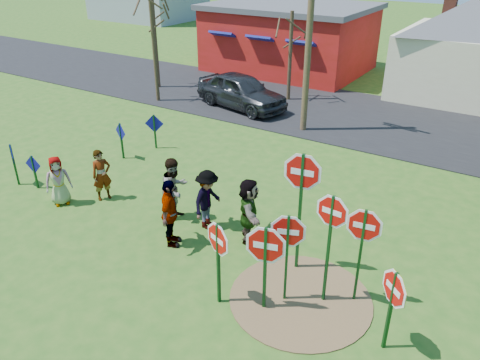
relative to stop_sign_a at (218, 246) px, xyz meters
The scene contains 26 objects.
ground 3.92m from the stop_sign_a, 145.87° to the left, with size 120.00×120.00×0.00m, color #275418.
road 13.94m from the stop_sign_a, 102.50° to the left, with size 120.00×7.50×0.04m, color black.
dirt_patch 2.34m from the stop_sign_a, 34.56° to the left, with size 3.20×3.20×0.03m, color brown.
red_building 21.76m from the stop_sign_a, 113.00° to the left, with size 9.40×7.69×3.90m.
stop_sign_a is the anchor object (origin of this frame).
stop_sign_b 2.38m from the stop_sign_a, 66.02° to the left, with size 1.18×0.21×3.21m.
stop_sign_c 2.38m from the stop_sign_a, 33.38° to the left, with size 0.97×0.11×2.80m.
stop_sign_d 3.04m from the stop_sign_a, 33.66° to the left, with size 1.01×0.16×2.46m.
stop_sign_e 1.00m from the stop_sign_a, 21.57° to the left, with size 1.13×0.34×2.23m.
stop_sign_f 3.56m from the stop_sign_a, 10.52° to the left, with size 0.75×0.68×1.97m.
stop_sign_g 1.47m from the stop_sign_a, 35.35° to the left, with size 0.96×0.41×2.32m.
blue_diamond_a 8.92m from the stop_sign_a, behind, with size 0.63×0.36×1.44m.
blue_diamond_b 8.22m from the stop_sign_a, behind, with size 0.63×0.11×1.16m.
blue_diamond_c 8.70m from the stop_sign_a, 148.81° to the left, with size 0.66×0.21×1.38m.
blue_diamond_d 9.20m from the stop_sign_a, 140.16° to the left, with size 0.67×0.32×1.37m.
person_a 6.71m from the stop_sign_a, behind, with size 0.76×0.49×1.55m, color #415497.
person_b 6.07m from the stop_sign_a, 160.99° to the left, with size 0.59×0.39×1.63m, color #1E6B54.
person_c 3.86m from the stop_sign_a, 143.59° to the left, with size 0.91×0.71×1.88m, color brown.
person_d 3.18m from the stop_sign_a, 130.26° to the left, with size 1.12×0.64×1.73m, color #313236.
person_e 2.65m from the stop_sign_a, 153.46° to the left, with size 1.11×0.46×1.89m, color #52355F.
person_f 2.63m from the stop_sign_a, 106.66° to the left, with size 1.67×0.53×1.80m, color #1B522C.
suv 13.67m from the stop_sign_a, 120.15° to the left, with size 1.92×4.78×1.63m, color #2E2E33.
utility_pole 11.51m from the stop_sign_a, 105.89° to the left, with size 2.04×0.39×8.37m.
bare_tree_west 15.40m from the stop_sign_a, 136.27° to the left, with size 1.80×1.80×5.77m.
bare_tree_east 15.31m from the stop_sign_a, 111.34° to the left, with size 1.80×1.80×4.31m.
bare_tree_mid 17.87m from the stop_sign_a, 135.43° to the left, with size 1.80×1.80×5.89m.
Camera 1 is at (7.71, -8.61, 7.17)m, focal length 35.00 mm.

